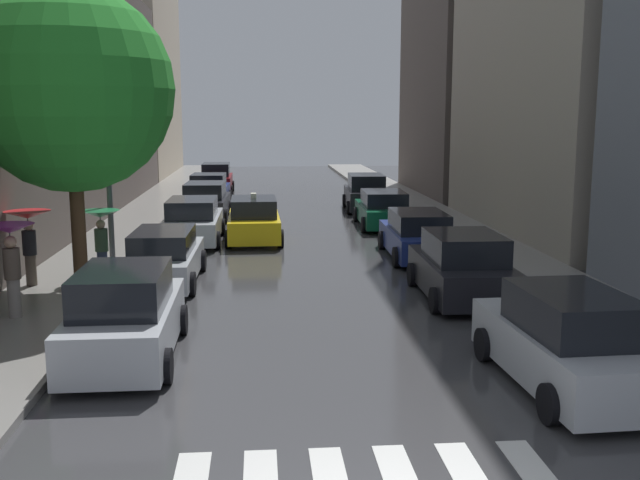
# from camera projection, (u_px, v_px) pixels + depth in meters

# --- Properties ---
(ground_plane) EXTENTS (28.00, 72.00, 0.04)m
(ground_plane) POSITION_uv_depth(u_px,v_px,m) (290.00, 225.00, 31.34)
(ground_plane) COLOR #3B3B3E
(sidewalk_left) EXTENTS (3.00, 72.00, 0.15)m
(sidewalk_left) POSITION_uv_depth(u_px,v_px,m) (136.00, 225.00, 30.79)
(sidewalk_left) COLOR gray
(sidewalk_left) RESTS_ON ground
(sidewalk_right) EXTENTS (3.00, 72.00, 0.15)m
(sidewalk_right) POSITION_uv_depth(u_px,v_px,m) (440.00, 221.00, 31.86)
(sidewalk_right) COLOR gray
(sidewalk_right) RESTS_ON ground
(building_left_mid) EXTENTS (6.00, 21.38, 11.20)m
(building_left_mid) POSITION_uv_depth(u_px,v_px,m) (67.00, 96.00, 37.30)
(building_left_mid) COLOR #564C47
(building_left_mid) RESTS_ON ground
(building_left_far) EXTENTS (6.00, 16.36, 22.26)m
(building_left_far) POSITION_uv_depth(u_px,v_px,m) (128.00, 27.00, 55.24)
(building_left_far) COLOR #B2A38C
(building_left_far) RESTS_ON ground
(building_right_far) EXTENTS (6.00, 12.07, 19.25)m
(building_right_far) POSITION_uv_depth(u_px,v_px,m) (473.00, 26.00, 41.97)
(building_right_far) COLOR #564C47
(building_right_far) RESTS_ON ground
(parked_car_left_nearest) EXTENTS (2.05, 4.48, 1.80)m
(parked_car_left_nearest) POSITION_uv_depth(u_px,v_px,m) (125.00, 317.00, 14.04)
(parked_car_left_nearest) COLOR #B2B7BF
(parked_car_left_nearest) RESTS_ON ground
(parked_car_left_second) EXTENTS (2.04, 4.71, 1.53)m
(parked_car_left_second) POSITION_uv_depth(u_px,v_px,m) (164.00, 258.00, 20.37)
(parked_car_left_second) COLOR #B2B7BF
(parked_car_left_second) RESTS_ON ground
(parked_car_left_third) EXTENTS (2.16, 4.76, 1.63)m
(parked_car_left_third) POSITION_uv_depth(u_px,v_px,m) (193.00, 222.00, 26.97)
(parked_car_left_third) COLOR #B2B7BF
(parked_car_left_third) RESTS_ON ground
(parked_car_left_fourth) EXTENTS (2.25, 4.65, 1.66)m
(parked_car_left_fourth) POSITION_uv_depth(u_px,v_px,m) (206.00, 202.00, 33.00)
(parked_car_left_fourth) COLOR black
(parked_car_left_fourth) RESTS_ON ground
(parked_car_left_fifth) EXTENTS (2.25, 4.14, 1.62)m
(parked_car_left_fifth) POSITION_uv_depth(u_px,v_px,m) (209.00, 190.00, 38.34)
(parked_car_left_fifth) COLOR navy
(parked_car_left_fifth) RESTS_ON ground
(parked_car_left_sixth) EXTENTS (2.00, 4.35, 1.83)m
(parked_car_left_sixth) POSITION_uv_depth(u_px,v_px,m) (217.00, 180.00, 43.51)
(parked_car_left_sixth) COLOR maroon
(parked_car_left_sixth) RESTS_ON ground
(parked_car_right_nearest) EXTENTS (2.16, 4.53, 1.74)m
(parked_car_right_nearest) POSITION_uv_depth(u_px,v_px,m) (567.00, 343.00, 12.55)
(parked_car_right_nearest) COLOR #B2B7BF
(parked_car_right_nearest) RESTS_ON ground
(parked_car_right_second) EXTENTS (2.24, 4.39, 1.72)m
(parked_car_right_second) POSITION_uv_depth(u_px,v_px,m) (462.00, 268.00, 18.67)
(parked_car_right_second) COLOR black
(parked_car_right_second) RESTS_ON ground
(parked_car_right_third) EXTENTS (2.14, 4.76, 1.55)m
(parked_car_right_third) POSITION_uv_depth(u_px,v_px,m) (417.00, 236.00, 24.06)
(parked_car_right_third) COLOR navy
(parked_car_right_third) RESTS_ON ground
(parked_car_right_fourth) EXTENTS (2.23, 4.74, 1.53)m
(parked_car_right_fourth) POSITION_uv_depth(u_px,v_px,m) (383.00, 210.00, 30.69)
(parked_car_right_fourth) COLOR #0C4C2D
(parked_car_right_fourth) RESTS_ON ground
(parked_car_right_fifth) EXTENTS (2.24, 4.64, 1.79)m
(parked_car_right_fifth) POSITION_uv_depth(u_px,v_px,m) (366.00, 194.00, 35.93)
(parked_car_right_fifth) COLOR black
(parked_car_right_fifth) RESTS_ON ground
(taxi_midroad) EXTENTS (2.11, 4.45, 1.81)m
(taxi_midroad) POSITION_uv_depth(u_px,v_px,m) (254.00, 221.00, 27.25)
(taxi_midroad) COLOR yellow
(taxi_midroad) RESTS_ON ground
(pedestrian_foreground) EXTENTS (1.07, 1.07, 1.92)m
(pedestrian_foreground) POSITION_uv_depth(u_px,v_px,m) (101.00, 228.00, 20.13)
(pedestrian_foreground) COLOR navy
(pedestrian_foreground) RESTS_ON sidewalk_left
(pedestrian_near_tree) EXTENTS (1.07, 1.07, 2.12)m
(pedestrian_near_tree) POSITION_uv_depth(u_px,v_px,m) (11.00, 249.00, 16.26)
(pedestrian_near_tree) COLOR gray
(pedestrian_near_tree) RESTS_ON sidewalk_left
(pedestrian_by_kerb) EXTENTS (1.19, 1.19, 2.00)m
(pedestrian_by_kerb) POSITION_uv_depth(u_px,v_px,m) (28.00, 228.00, 19.38)
(pedestrian_by_kerb) COLOR brown
(pedestrian_by_kerb) RESTS_ON sidewalk_left
(street_tree_left) EXTENTS (5.08, 5.08, 7.66)m
(street_tree_left) POSITION_uv_depth(u_px,v_px,m) (71.00, 89.00, 17.99)
(street_tree_left) COLOR #513823
(street_tree_left) RESTS_ON sidewalk_left
(lamp_post_left) EXTENTS (0.60, 0.28, 6.47)m
(lamp_post_left) POSITION_uv_depth(u_px,v_px,m) (107.00, 141.00, 20.58)
(lamp_post_left) COLOR #595B60
(lamp_post_left) RESTS_ON sidewalk_left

